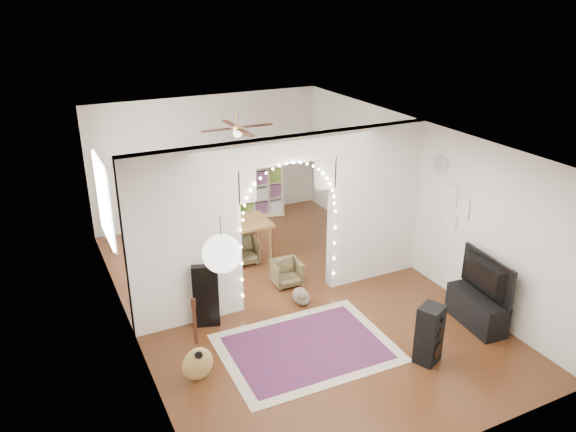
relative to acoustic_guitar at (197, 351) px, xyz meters
name	(u,v)px	position (x,y,z in m)	size (l,w,h in m)	color
floor	(286,296)	(1.97, 1.42, -0.45)	(7.50, 7.50, 0.00)	black
ceiling	(286,136)	(1.97, 1.42, 2.25)	(5.00, 7.50, 0.02)	white
wall_back	(209,159)	(1.97, 5.17, 0.90)	(5.00, 0.02, 2.70)	silver
wall_front	(449,350)	(1.97, -2.33, 0.90)	(5.00, 0.02, 2.70)	silver
wall_left	(124,252)	(-0.53, 1.42, 0.90)	(0.02, 7.50, 2.70)	silver
wall_right	(415,196)	(4.47, 1.42, 0.90)	(0.02, 7.50, 2.70)	silver
divider_wall	(286,216)	(1.97, 1.42, 0.97)	(5.00, 0.20, 2.70)	silver
fairy_lights	(290,212)	(1.97, 1.29, 1.10)	(1.64, 0.04, 1.60)	#FFEABF
window	(104,200)	(-0.50, 3.22, 1.05)	(0.04, 1.20, 1.40)	white
wall_clock	(441,164)	(4.45, 0.82, 1.65)	(0.31, 0.31, 0.03)	white
picture_frames	(454,207)	(4.45, 0.42, 1.05)	(0.02, 0.50, 0.70)	white
paper_lantern	(222,254)	(0.07, -0.98, 1.80)	(0.40, 0.40, 0.40)	white
ceiling_fan	(237,128)	(1.97, 3.42, 1.95)	(1.10, 1.10, 0.30)	gold
area_rug	(307,348)	(1.58, -0.01, -0.44)	(2.38, 1.78, 0.02)	maroon
guitar_case	(206,296)	(0.52, 1.17, 0.05)	(0.38, 0.13, 1.00)	black
acoustic_guitar	(197,351)	(0.00, 0.00, 0.00)	(0.44, 0.25, 1.03)	tan
tabby_cat	(301,296)	(2.06, 1.07, -0.30)	(0.36, 0.56, 0.37)	brown
floor_speaker	(429,335)	(2.93, -0.99, -0.03)	(0.42, 0.39, 0.85)	black
media_console	(477,310)	(4.17, -0.59, -0.20)	(0.40, 1.00, 0.50)	black
tv	(481,277)	(4.17, -0.59, 0.36)	(1.07, 0.14, 0.62)	black
bookcase	(251,184)	(2.82, 4.92, 0.28)	(1.42, 0.36, 1.46)	#BFAF8A
dining_table	(237,226)	(1.73, 3.00, 0.23)	(1.21, 0.81, 0.76)	brown
flower_vase	(237,218)	(1.73, 3.00, 0.40)	(0.18, 0.18, 0.19)	white
dining_chair_left	(244,251)	(1.80, 2.87, -0.22)	(0.49, 0.50, 0.46)	#4E4227
dining_chair_right	(287,273)	(2.14, 1.77, -0.23)	(0.47, 0.48, 0.44)	#4E4227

